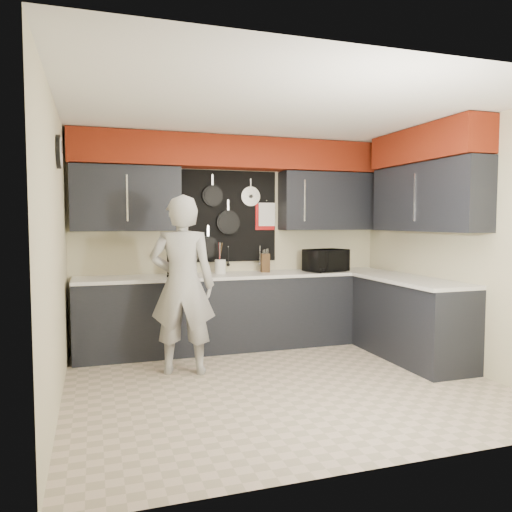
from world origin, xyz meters
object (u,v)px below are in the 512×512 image
object	(u,v)px
knife_block	(265,263)
utensil_crock	(220,267)
person	(182,285)
coffee_maker	(175,263)
microwave	(326,260)

from	to	relation	value
knife_block	utensil_crock	bearing A→B (deg)	-169.02
knife_block	person	xyz separation A→B (m)	(-1.20, -0.88, -0.12)
knife_block	coffee_maker	size ratio (longest dim) A/B	0.77
microwave	person	size ratio (longest dim) A/B	0.28
coffee_maker	person	distance (m)	0.81
knife_block	coffee_maker	bearing A→B (deg)	-165.38
microwave	utensil_crock	world-z (taller)	microwave
utensil_crock	coffee_maker	xyz separation A→B (m)	(-0.57, -0.08, 0.07)
microwave	person	distance (m)	2.11
microwave	person	xyz separation A→B (m)	(-1.97, -0.74, -0.15)
microwave	utensil_crock	xyz separation A→B (m)	(-1.36, 0.13, -0.05)
coffee_maker	person	world-z (taller)	person
utensil_crock	person	size ratio (longest dim) A/B	0.10
microwave	coffee_maker	distance (m)	1.93
coffee_maker	person	bearing A→B (deg)	-74.98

